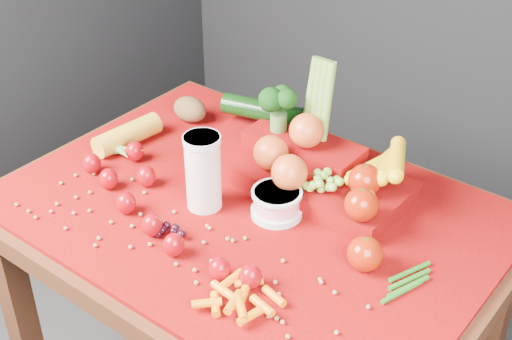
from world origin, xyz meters
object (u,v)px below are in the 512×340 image
Objects in this scene: milk_glass at (203,169)px; yogurt_bowl at (277,202)px; table at (251,245)px; produce_mound at (306,160)px.

milk_glass is 1.57× the size of yogurt_bowl.
produce_mound reaches higher than table.
produce_mound reaches higher than yogurt_bowl.
milk_glass is at bearing -120.53° from produce_mound.
produce_mound is (-0.02, 0.14, 0.03)m from yogurt_bowl.
yogurt_bowl is at bearing -81.17° from produce_mound.
milk_glass is at bearing -154.37° from yogurt_bowl.
yogurt_bowl is at bearing 25.63° from milk_glass.
yogurt_bowl is (0.15, 0.07, -0.06)m from milk_glass.
milk_glass is 0.17m from yogurt_bowl.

